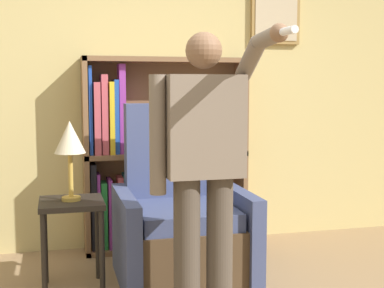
{
  "coord_description": "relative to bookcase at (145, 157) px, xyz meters",
  "views": [
    {
      "loc": [
        -0.75,
        -2.52,
        1.37
      ],
      "look_at": [
        0.07,
        0.68,
        1.02
      ],
      "focal_mm": 50.0,
      "sensor_mm": 36.0,
      "label": 1
    }
  ],
  "objects": [
    {
      "name": "wall_back",
      "position": [
        0.04,
        0.16,
        0.62
      ],
      "size": [
        8.0,
        0.11,
        2.8
      ],
      "color": "tan",
      "rests_on": "ground_plane"
    },
    {
      "name": "bookcase",
      "position": [
        0.0,
        0.0,
        0.0
      ],
      "size": [
        1.37,
        0.28,
        1.61
      ],
      "color": "brown",
      "rests_on": "ground_plane"
    },
    {
      "name": "armchair",
      "position": [
        0.13,
        -0.74,
        -0.41
      ],
      "size": [
        0.91,
        0.87,
        1.25
      ],
      "color": "#4C3823",
      "rests_on": "ground_plane"
    },
    {
      "name": "person_standing",
      "position": [
        0.07,
        -1.58,
        0.17
      ],
      "size": [
        0.57,
        0.78,
        1.67
      ],
      "color": "#473D33",
      "rests_on": "ground_plane"
    },
    {
      "name": "side_table",
      "position": [
        -0.63,
        -0.81,
        -0.29
      ],
      "size": [
        0.42,
        0.42,
        0.62
      ],
      "color": "black",
      "rests_on": "ground_plane"
    },
    {
      "name": "table_lamp",
      "position": [
        -0.63,
        -0.81,
        0.23
      ],
      "size": [
        0.2,
        0.2,
        0.53
      ],
      "color": "gold",
      "rests_on": "side_table"
    }
  ]
}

